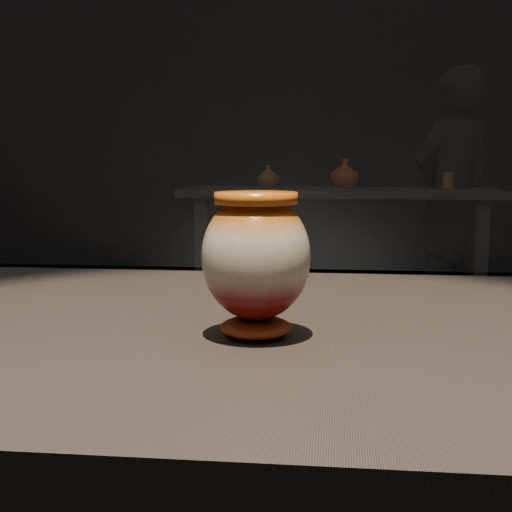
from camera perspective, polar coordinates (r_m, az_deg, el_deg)
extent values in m
cube|color=black|center=(5.88, 4.98, 12.83)|extent=(8.00, 3.20, 0.04)
cube|color=black|center=(0.90, -4.34, -6.89)|extent=(2.00, 0.80, 0.05)
ellipsoid|color=#650B09|center=(0.83, 0.00, -5.71)|extent=(0.11, 0.11, 0.02)
ellipsoid|color=beige|center=(0.81, 0.00, -0.07)|extent=(0.16, 0.16, 0.15)
cylinder|color=#C65C12|center=(0.80, 0.00, 4.66)|extent=(0.12, 0.12, 0.01)
cube|color=black|center=(4.58, 6.66, 5.09)|extent=(2.00, 0.60, 0.05)
cube|color=black|center=(4.70, -3.84, -0.32)|extent=(0.08, 0.50, 0.85)
cube|color=black|center=(4.70, 16.98, -0.64)|extent=(0.08, 0.50, 0.85)
imported|color=brown|center=(4.56, 0.99, 6.37)|extent=(0.18, 0.18, 0.15)
imported|color=#650B09|center=(4.57, 7.09, 6.56)|extent=(0.18, 0.18, 0.19)
cylinder|color=brown|center=(4.67, 15.11, 5.85)|extent=(0.08, 0.08, 0.10)
imported|color=black|center=(4.80, 15.38, 4.49)|extent=(0.73, 0.67, 1.67)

